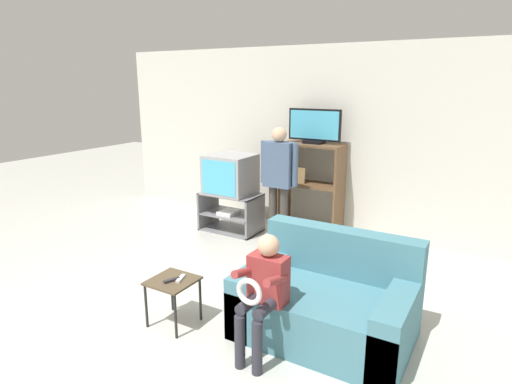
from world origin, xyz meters
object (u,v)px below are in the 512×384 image
television_flat (314,127)px  snack_table (173,287)px  couch (327,303)px  remote_control_black (172,280)px  television_main (230,174)px  person_seated_child (263,287)px  person_standing_adult (279,175)px  remote_control_white (181,278)px  media_shelf (311,188)px  tv_stand (231,212)px

television_flat → snack_table: 3.06m
snack_table → couch: (1.23, 0.54, -0.08)m
snack_table → remote_control_black: size_ratio=2.95×
television_main → person_seated_child: size_ratio=0.64×
person_standing_adult → person_seated_child: 2.49m
television_main → remote_control_white: 2.53m
media_shelf → snack_table: (-0.07, -2.83, -0.30)m
media_shelf → person_standing_adult: size_ratio=0.83×
tv_stand → snack_table: 2.51m
television_main → person_seated_child: television_main is taller
television_flat → remote_control_black: television_flat is taller
remote_control_black → couch: bearing=48.8°
tv_stand → remote_control_white: size_ratio=5.89×
remote_control_white → person_seated_child: size_ratio=0.15×
television_flat → remote_control_black: bearing=-91.6°
television_main → remote_control_white: television_main is taller
remote_control_black → remote_control_white: 0.08m
television_main → person_standing_adult: person_standing_adult is taller
television_main → remote_control_black: 2.58m
television_main → person_standing_adult: bearing=-6.4°
remote_control_white → snack_table: bearing=-161.3°
television_main → remote_control_black: (0.96, -2.35, -0.40)m
media_shelf → person_standing_adult: (-0.20, -0.59, 0.28)m
couch → television_main: bearing=140.6°
television_flat → person_standing_adult: television_flat is taller
media_shelf → couch: 2.59m
media_shelf → remote_control_black: 2.86m
tv_stand → couch: bearing=-39.3°
television_main → television_flat: television_flat is taller
media_shelf → couch: media_shelf is taller
tv_stand → television_main: television_main is taller
tv_stand → person_seated_child: (1.86, -2.32, 0.31)m
tv_stand → couch: (2.18, -1.78, 0.01)m
tv_stand → remote_control_black: 2.54m
snack_table → person_standing_adult: 2.32m
television_main → person_seated_child: bearing=-51.3°
television_main → person_standing_adult: 0.83m
tv_stand → media_shelf: size_ratio=0.66×
television_main → snack_table: 2.56m
remote_control_black → remote_control_white: (0.04, 0.07, 0.00)m
television_main → media_shelf: size_ratio=0.49×
tv_stand → television_main: 0.56m
person_standing_adult → television_main: bearing=173.6°
person_seated_child → remote_control_white: bearing=177.6°
snack_table → remote_control_black: 0.08m
couch → remote_control_white: bearing=-156.8°
remote_control_white → person_seated_child: person_seated_child is taller
media_shelf → remote_control_black: media_shelf is taller
television_flat → person_standing_adult: 0.86m
couch → person_standing_adult: 2.27m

